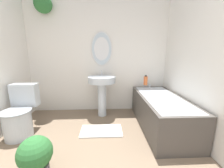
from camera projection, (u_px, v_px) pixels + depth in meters
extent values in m
cube|color=silver|center=(99.00, 56.00, 2.90)|extent=(2.99, 0.06, 2.40)
ellipsoid|color=silver|center=(102.00, 49.00, 2.83)|extent=(0.43, 0.02, 0.69)
ellipsoid|color=silver|center=(102.00, 49.00, 2.83)|extent=(0.39, 0.01, 0.65)
cylinder|color=#47474C|center=(42.00, 0.00, 2.51)|extent=(0.15, 0.15, 0.08)
sphere|color=#2D6B33|center=(43.00, 4.00, 2.53)|extent=(0.32, 0.32, 0.32)
cube|color=silver|center=(217.00, 57.00, 1.62)|extent=(0.06, 2.82, 2.40)
cylinder|color=silver|center=(18.00, 125.00, 2.05)|extent=(0.38, 0.38, 0.40)
cylinder|color=#A0A9B1|center=(16.00, 112.00, 2.00)|extent=(0.41, 0.41, 0.02)
cube|color=silver|center=(25.00, 95.00, 2.23)|extent=(0.40, 0.16, 0.37)
cylinder|color=silver|center=(102.00, 99.00, 2.76)|extent=(0.17, 0.17, 0.69)
cylinder|color=silver|center=(102.00, 80.00, 2.67)|extent=(0.54, 0.54, 0.12)
cylinder|color=silver|center=(102.00, 73.00, 2.79)|extent=(0.02, 0.02, 0.10)
cube|color=#4C4742|center=(161.00, 112.00, 2.34)|extent=(0.68, 1.50, 0.53)
cube|color=silver|center=(162.00, 98.00, 2.29)|extent=(0.58, 1.40, 0.04)
cylinder|color=silver|center=(150.00, 86.00, 2.91)|extent=(0.04, 0.04, 0.08)
cylinder|color=#DB6633|center=(146.00, 81.00, 2.81)|extent=(0.08, 0.08, 0.18)
cylinder|color=black|center=(146.00, 76.00, 2.78)|extent=(0.04, 0.04, 0.02)
sphere|color=#2D6B33|center=(35.00, 153.00, 1.34)|extent=(0.33, 0.33, 0.33)
cube|color=silver|center=(101.00, 131.00, 2.24)|extent=(0.67, 0.37, 0.02)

